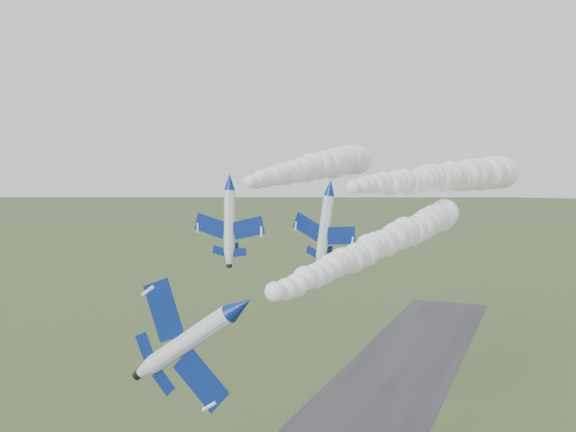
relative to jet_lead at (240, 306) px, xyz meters
name	(u,v)px	position (x,y,z in m)	size (l,w,h in m)	color
jet_lead	(240,306)	(0.00, 0.00, 0.00)	(6.79, 14.06, 9.67)	white
smoke_trail_jet_lead	(384,243)	(3.76, 32.11, 1.77)	(4.47, 56.60, 4.47)	white
jet_pair_left	(229,181)	(-15.72, 28.55, 9.22)	(10.20, 12.22, 3.01)	white
smoke_trail_jet_pair_left	(315,167)	(-14.93, 58.99, 11.16)	(5.96, 55.99, 5.96)	white
jet_pair_right	(330,187)	(-2.56, 29.80, 8.61)	(9.59, 11.24, 3.06)	white
smoke_trail_jet_pair_right	(441,178)	(6.67, 56.91, 9.44)	(5.87, 52.94, 5.87)	white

